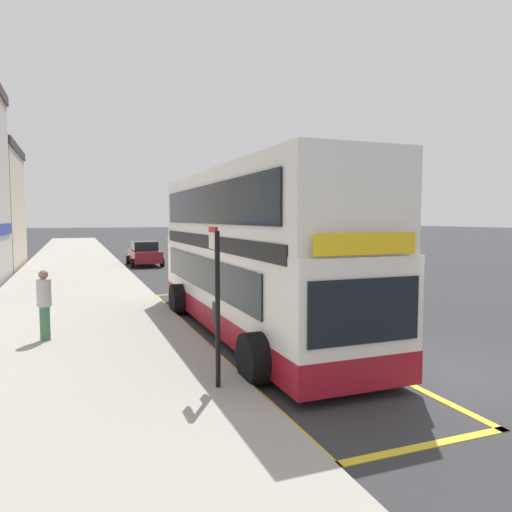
# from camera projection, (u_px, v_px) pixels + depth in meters

# --- Properties ---
(ground_plane) EXTENTS (260.00, 260.00, 0.00)m
(ground_plane) POSITION_uv_depth(u_px,v_px,m) (164.00, 256.00, 39.54)
(ground_plane) COLOR #333335
(pavement_near) EXTENTS (6.00, 76.00, 0.14)m
(pavement_near) POSITION_uv_depth(u_px,v_px,m) (74.00, 258.00, 37.04)
(pavement_near) COLOR #A39E93
(pavement_near) RESTS_ON ground
(double_decker_bus) EXTENTS (3.17, 11.15, 4.40)m
(double_decker_bus) POSITION_uv_depth(u_px,v_px,m) (249.00, 258.00, 13.01)
(double_decker_bus) COLOR white
(double_decker_bus) RESTS_ON ground
(bus_bay_markings) EXTENTS (3.00, 14.39, 0.01)m
(bus_bay_markings) POSITION_uv_depth(u_px,v_px,m) (248.00, 331.00, 13.16)
(bus_bay_markings) COLOR yellow
(bus_bay_markings) RESTS_ON ground
(bus_stop_sign) EXTENTS (0.09, 0.51, 2.85)m
(bus_stop_sign) POSITION_uv_depth(u_px,v_px,m) (216.00, 294.00, 8.40)
(bus_stop_sign) COLOR black
(bus_stop_sign) RESTS_ON pavement_near
(parked_car_maroon_far) EXTENTS (2.09, 4.20, 1.62)m
(parked_car_maroon_far) POSITION_uv_depth(u_px,v_px,m) (145.00, 254.00, 31.45)
(parked_car_maroon_far) COLOR maroon
(parked_car_maroon_far) RESTS_ON ground
(parked_car_black_kerbside) EXTENTS (2.09, 4.20, 1.62)m
(parked_car_black_kerbside) POSITION_uv_depth(u_px,v_px,m) (190.00, 245.00, 42.30)
(parked_car_black_kerbside) COLOR black
(parked_car_black_kerbside) RESTS_ON ground
(pedestrian_waiting_near_sign) EXTENTS (0.34, 0.34, 1.74)m
(pedestrian_waiting_near_sign) POSITION_uv_depth(u_px,v_px,m) (44.00, 302.00, 11.61)
(pedestrian_waiting_near_sign) COLOR #3F724C
(pedestrian_waiting_near_sign) RESTS_ON pavement_near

